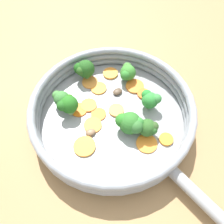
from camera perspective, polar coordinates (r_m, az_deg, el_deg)
The scene contains 28 objects.
ground_plane at distance 0.51m, azimuth 0.00°, elevation -2.00°, with size 4.00×4.00×0.00m, color #9B764B.
skillet at distance 0.50m, azimuth 0.00°, elevation -1.49°, with size 0.34×0.34×0.02m, color #939699.
skillet_rim_wall at distance 0.47m, azimuth 0.00°, elevation 0.72°, with size 0.35×0.35×0.05m.
skillet_handle at distance 0.45m, azimuth 24.65°, elevation -22.14°, with size 0.02×0.02×0.19m, color #999B9E.
skillet_rivet_left at distance 0.44m, azimuth 10.15°, elevation -16.82°, with size 0.01×0.01×0.01m, color #92999C.
skillet_rivet_right at distance 0.47m, azimuth 16.76°, elevation -10.37°, with size 0.01×0.01×0.01m, color #939A9D.
carrot_slice_0 at distance 0.46m, azimuth -7.20°, elevation -8.85°, with size 0.05×0.05×0.01m, color orange.
carrot_slice_1 at distance 0.53m, azimuth 8.29°, elevation 4.70°, with size 0.03×0.03×0.01m, color orange.
carrot_slice_2 at distance 0.48m, azimuth 13.96°, elevation -6.92°, with size 0.03×0.03×0.01m, color orange.
carrot_slice_3 at distance 0.55m, azimuth 5.97°, elevation 6.72°, with size 0.04×0.04×0.00m, color orange.
carrot_slice_4 at distance 0.56m, azimuth -5.73°, elevation 7.77°, with size 0.04×0.04×0.00m, color orange.
carrot_slice_5 at distance 0.57m, azimuth -0.41°, elevation 10.06°, with size 0.04×0.04×0.01m, color orange.
carrot_slice_6 at distance 0.50m, azimuth 1.13°, elevation 0.47°, with size 0.04×0.04×0.01m, color #F8933C.
carrot_slice_7 at distance 0.54m, azimuth -3.50°, elevation 6.25°, with size 0.04×0.04×0.00m, color orange.
carrot_slice_8 at distance 0.48m, azimuth -5.06°, elevation -3.38°, with size 0.04×0.04×0.00m, color orange.
carrot_slice_9 at distance 0.50m, azimuth -3.60°, elevation -0.99°, with size 0.03×0.03×0.00m, color orange.
carrot_slice_10 at distance 0.47m, azimuth 9.05°, elevation -8.11°, with size 0.04×0.04×0.00m, color orange.
carrot_slice_11 at distance 0.51m, azimuth -8.60°, elevation 0.58°, with size 0.04×0.04×0.00m, color orange.
carrot_slice_12 at distance 0.51m, azimuth -6.10°, elevation 1.79°, with size 0.04×0.04×0.00m, color orange.
broccoli_floret_0 at distance 0.50m, azimuth -13.02°, elevation 3.43°, with size 0.04×0.04×0.04m.
broccoli_floret_1 at distance 0.45m, azimuth 4.79°, elevation -2.94°, with size 0.06×0.05×0.05m.
broccoli_floret_2 at distance 0.46m, azimuth 9.29°, elevation -4.05°, with size 0.05×0.04×0.04m.
broccoli_floret_3 at distance 0.48m, azimuth -11.40°, elevation 1.74°, with size 0.04×0.04×0.05m.
broccoli_floret_4 at distance 0.55m, azimuth 4.06°, elevation 10.29°, with size 0.04×0.05×0.04m.
broccoli_floret_5 at distance 0.54m, azimuth -7.28°, elevation 11.03°, with size 0.05×0.04×0.06m.
broccoli_floret_6 at distance 0.49m, azimuth 9.97°, elevation 3.31°, with size 0.04×0.04×0.05m.
mushroom_piece_0 at distance 0.53m, azimuth 1.46°, elevation 5.34°, with size 0.02×0.02×0.01m, color brown.
mushroom_piece_1 at distance 0.47m, azimuth -5.63°, elevation -5.31°, with size 0.02×0.02×0.01m, color #826447.
Camera 1 is at (0.02, -0.26, 0.44)m, focal length 35.00 mm.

